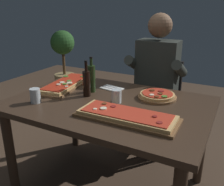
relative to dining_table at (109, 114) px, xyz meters
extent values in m
plane|color=#4C3828|center=(0.00, 0.00, -0.64)|extent=(6.40, 6.40, 0.00)
cube|color=#3D2B1E|center=(0.00, 0.00, 0.08)|extent=(1.40, 0.96, 0.04)
cylinder|color=#3D2B1E|center=(-0.62, -0.40, -0.29)|extent=(0.07, 0.07, 0.70)
cylinder|color=#3D2B1E|center=(-0.62, 0.40, -0.29)|extent=(0.07, 0.07, 0.70)
cylinder|color=#3D2B1E|center=(0.62, 0.40, -0.29)|extent=(0.07, 0.07, 0.70)
cube|color=brown|center=(0.23, -0.20, 0.10)|extent=(0.63, 0.25, 0.02)
cube|color=tan|center=(0.23, -0.20, 0.12)|extent=(0.59, 0.22, 0.02)
cube|color=red|center=(0.23, -0.20, 0.13)|extent=(0.55, 0.20, 0.01)
cylinder|color=beige|center=(0.08, -0.21, 0.14)|extent=(0.04, 0.04, 0.01)
cylinder|color=beige|center=(0.04, -0.24, 0.14)|extent=(0.02, 0.02, 0.00)
cylinder|color=brown|center=(0.05, -0.14, 0.14)|extent=(0.03, 0.03, 0.01)
cylinder|color=maroon|center=(0.45, -0.24, 0.14)|extent=(0.03, 0.03, 0.00)
cylinder|color=maroon|center=(0.12, -0.15, 0.14)|extent=(0.04, 0.04, 0.00)
cylinder|color=maroon|center=(0.40, -0.18, 0.14)|extent=(0.03, 0.03, 0.01)
cube|color=brown|center=(-0.49, 0.15, 0.10)|extent=(0.31, 0.62, 0.02)
cube|color=tan|center=(-0.49, 0.15, 0.12)|extent=(0.28, 0.58, 0.02)
cube|color=#B72D19|center=(-0.49, 0.15, 0.13)|extent=(0.25, 0.53, 0.01)
cylinder|color=#4C7F2D|center=(-0.59, 0.26, 0.14)|extent=(0.04, 0.04, 0.01)
cylinder|color=#4C7F2D|center=(-0.45, 0.33, 0.14)|extent=(0.03, 0.03, 0.01)
cylinder|color=brown|center=(-0.46, 0.13, 0.14)|extent=(0.03, 0.03, 0.01)
cylinder|color=#4C7F2D|center=(-0.45, 0.07, 0.14)|extent=(0.04, 0.04, 0.01)
cylinder|color=beige|center=(-0.48, 0.04, 0.14)|extent=(0.03, 0.03, 0.01)
cylinder|color=beige|center=(-0.40, 0.03, 0.14)|extent=(0.03, 0.03, 0.00)
cylinder|color=beige|center=(-0.43, 0.12, 0.14)|extent=(0.04, 0.04, 0.01)
cylinder|color=beige|center=(-0.45, 0.09, 0.14)|extent=(0.04, 0.04, 0.00)
cylinder|color=brown|center=(-0.41, 0.09, 0.14)|extent=(0.03, 0.03, 0.01)
cylinder|color=beige|center=(-0.50, 0.10, 0.14)|extent=(0.04, 0.04, 0.01)
cylinder|color=#4C7F2D|center=(-0.47, 0.15, 0.14)|extent=(0.03, 0.03, 0.00)
cylinder|color=#4C7F2D|center=(-0.48, 0.17, 0.14)|extent=(0.04, 0.04, 0.01)
cylinder|color=brown|center=(0.28, 0.23, 0.10)|extent=(0.28, 0.28, 0.02)
cylinder|color=tan|center=(0.28, 0.23, 0.12)|extent=(0.25, 0.25, 0.02)
cylinder|color=red|center=(0.28, 0.23, 0.13)|extent=(0.22, 0.22, 0.01)
cylinder|color=brown|center=(0.23, 0.26, 0.14)|extent=(0.04, 0.04, 0.01)
cylinder|color=beige|center=(0.26, 0.16, 0.14)|extent=(0.03, 0.03, 0.01)
cylinder|color=maroon|center=(0.30, 0.28, 0.14)|extent=(0.04, 0.04, 0.01)
cylinder|color=brown|center=(0.31, 0.14, 0.14)|extent=(0.03, 0.03, 0.01)
cylinder|color=#4C7F2D|center=(0.35, 0.17, 0.14)|extent=(0.04, 0.04, 0.01)
cylinder|color=beige|center=(0.31, 0.22, 0.14)|extent=(0.03, 0.03, 0.01)
cylinder|color=brown|center=(0.31, 0.22, 0.14)|extent=(0.03, 0.03, 0.01)
cylinder|color=black|center=(-0.20, 0.03, 0.19)|extent=(0.06, 0.06, 0.19)
cylinder|color=black|center=(-0.20, 0.03, 0.32)|extent=(0.02, 0.02, 0.07)
cylinder|color=black|center=(-0.20, 0.03, 0.36)|extent=(0.02, 0.02, 0.01)
cylinder|color=#233819|center=(-0.22, 0.13, 0.20)|extent=(0.06, 0.06, 0.21)
cylinder|color=#233819|center=(-0.22, 0.13, 0.34)|extent=(0.02, 0.02, 0.06)
cylinder|color=black|center=(-0.22, 0.13, 0.37)|extent=(0.02, 0.02, 0.01)
cylinder|color=silver|center=(0.06, 0.01, 0.14)|extent=(0.07, 0.07, 0.10)
cylinder|color=silver|center=(0.06, 0.01, 0.12)|extent=(0.06, 0.06, 0.04)
cylinder|color=silver|center=(-0.45, -0.26, 0.15)|extent=(0.07, 0.07, 0.10)
cylinder|color=silver|center=(-0.45, -0.26, 0.11)|extent=(0.06, 0.06, 0.03)
cube|color=white|center=(-0.12, 0.27, 0.10)|extent=(0.20, 0.14, 0.01)
cube|color=silver|center=(-0.12, 0.25, 0.10)|extent=(0.17, 0.04, 0.00)
cube|color=silver|center=(-0.11, 0.28, 0.10)|extent=(0.17, 0.04, 0.00)
cube|color=black|center=(0.10, 0.78, -0.21)|extent=(0.44, 0.44, 0.04)
cube|color=black|center=(0.10, 0.98, 0.02)|extent=(0.40, 0.04, 0.42)
cylinder|color=black|center=(-0.09, 0.59, -0.44)|extent=(0.04, 0.04, 0.41)
cylinder|color=black|center=(0.29, 0.59, -0.44)|extent=(0.04, 0.04, 0.41)
cylinder|color=black|center=(-0.09, 0.97, -0.44)|extent=(0.04, 0.04, 0.41)
cylinder|color=black|center=(0.29, 0.97, -0.44)|extent=(0.04, 0.04, 0.41)
cylinder|color=#23232D|center=(0.00, 0.60, -0.42)|extent=(0.11, 0.11, 0.45)
cylinder|color=#23232D|center=(0.20, 0.60, -0.42)|extent=(0.11, 0.11, 0.45)
cube|color=#23232D|center=(0.10, 0.68, -0.13)|extent=(0.34, 0.40, 0.12)
cube|color=#2D332D|center=(0.10, 0.78, 0.19)|extent=(0.38, 0.22, 0.52)
sphere|color=brown|center=(0.10, 0.78, 0.58)|extent=(0.22, 0.22, 0.22)
cylinder|color=#2D332D|center=(-0.12, 0.73, 0.21)|extent=(0.09, 0.31, 0.21)
cylinder|color=#2D332D|center=(0.32, 0.73, 0.21)|extent=(0.09, 0.31, 0.21)
cylinder|color=tan|center=(-1.66, 1.57, -0.47)|extent=(0.32, 0.32, 0.35)
cylinder|color=brown|center=(-1.66, 1.57, -0.11)|extent=(0.04, 0.04, 0.35)
sphere|color=#285623|center=(-1.66, 1.57, 0.21)|extent=(0.36, 0.36, 0.36)
camera|label=1|loc=(0.79, -1.44, 0.75)|focal=39.52mm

